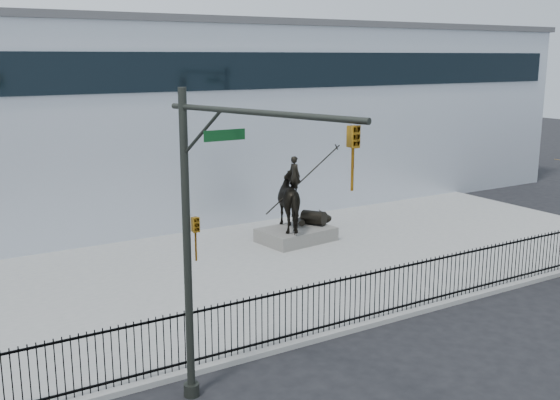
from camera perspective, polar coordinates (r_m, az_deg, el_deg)
ground at (r=19.25m, az=12.33°, el=-11.22°), size 120.00×120.00×0.00m
plaza at (r=24.37m, az=0.85°, el=-5.63°), size 30.00×12.00×0.15m
building at (r=34.98m, az=-10.72°, el=7.07°), size 44.00×14.00×9.00m
picket_fence at (r=19.77m, az=9.93°, el=-7.67°), size 22.10×0.10×1.50m
statue_plinth at (r=27.05m, az=1.41°, el=-3.04°), size 3.12×2.31×0.55m
equestrian_statue at (r=26.74m, az=1.52°, el=-0.08°), size 3.72×2.51×3.17m
traffic_signal_left at (r=13.69m, az=-5.81°, el=-2.87°), size 1.52×4.84×7.00m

